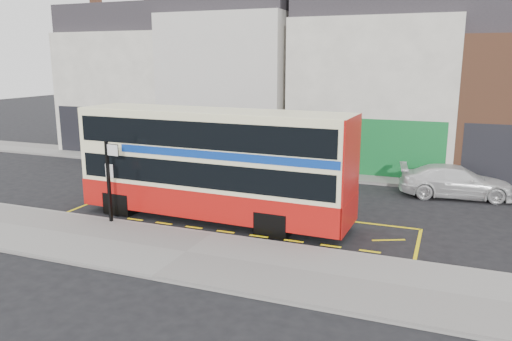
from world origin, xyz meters
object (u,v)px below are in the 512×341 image
at_px(double_decker_bus, 214,163).
at_px(street_tree_left, 111,100).
at_px(bus_stop_post, 110,174).
at_px(street_tree_right, 381,113).
at_px(car_white, 456,182).
at_px(car_silver, 125,155).
at_px(car_grey, 298,169).

distance_m(double_decker_bus, street_tree_left, 16.56).
bearing_deg(bus_stop_post, street_tree_right, 63.48).
height_order(double_decker_bus, bus_stop_post, double_decker_bus).
relative_size(double_decker_bus, car_white, 2.18).
bearing_deg(car_silver, bus_stop_post, -129.59).
height_order(double_decker_bus, car_white, double_decker_bus).
bearing_deg(car_white, street_tree_left, 73.45).
bearing_deg(street_tree_right, bus_stop_post, -123.74).
relative_size(double_decker_bus, street_tree_right, 2.18).
bearing_deg(car_white, car_grey, 79.36).
height_order(car_silver, street_tree_left, street_tree_left).
bearing_deg(double_decker_bus, street_tree_left, 142.35).
height_order(bus_stop_post, street_tree_right, street_tree_right).
xyz_separation_m(bus_stop_post, car_silver, (-5.99, 9.12, -1.29)).
bearing_deg(car_grey, street_tree_left, 79.98).
height_order(car_white, street_tree_right, street_tree_right).
xyz_separation_m(car_silver, car_white, (18.34, 0.08, -0.00)).
bearing_deg(street_tree_left, bus_stop_post, -53.33).
relative_size(street_tree_left, street_tree_right, 1.04).
bearing_deg(bus_stop_post, car_grey, 71.62).
bearing_deg(street_tree_left, car_silver, -45.66).
height_order(car_grey, car_white, car_white).
distance_m(bus_stop_post, car_white, 15.45).
bearing_deg(car_silver, street_tree_left, 61.45).
bearing_deg(car_silver, car_white, -72.65).
height_order(car_grey, street_tree_right, street_tree_right).
xyz_separation_m(bus_stop_post, street_tree_right, (8.36, 12.52, 1.43)).
bearing_deg(street_tree_right, street_tree_left, 179.86).
bearing_deg(double_decker_bus, bus_stop_post, -146.72).
distance_m(bus_stop_post, car_grey, 10.72).
bearing_deg(street_tree_left, car_grey, -12.03).
bearing_deg(double_decker_bus, street_tree_right, 66.34).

